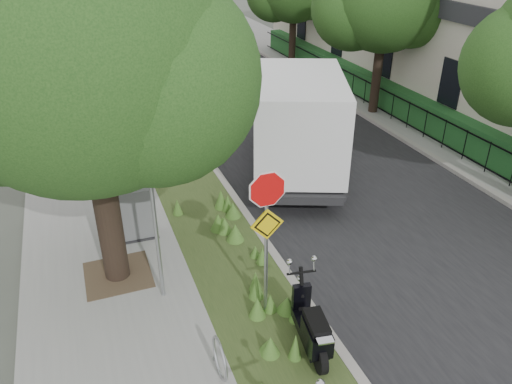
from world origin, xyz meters
TOP-DOWN VIEW (x-y plane):
  - ground at (0.00, 0.00)m, footprint 120.00×120.00m
  - sidewalk_near at (-4.25, 10.00)m, footprint 3.50×60.00m
  - verge at (-1.50, 10.00)m, footprint 2.00×60.00m
  - kerb_near at (-0.50, 10.00)m, footprint 0.20×60.00m
  - road at (3.00, 10.00)m, footprint 7.00×60.00m
  - kerb_far at (6.50, 10.00)m, footprint 0.20×60.00m
  - footpath_far at (8.20, 10.00)m, footprint 3.20×60.00m
  - street_tree_main at (-4.08, 2.86)m, footprint 6.21×5.54m
  - bare_post at (-3.20, 1.80)m, footprint 0.08×0.08m
  - bike_hoop at (-2.70, -0.60)m, footprint 0.06×0.78m
  - sign_assembly at (-1.40, 0.58)m, footprint 0.94×0.08m
  - fence_far at (7.20, 10.00)m, footprint 0.04×24.00m
  - hedge_far at (7.90, 10.00)m, footprint 1.00×24.00m
  - terrace_houses at (11.49, 10.00)m, footprint 7.40×26.40m
  - far_tree_b at (6.94, 10.05)m, footprint 4.83×4.31m
  - scooter_far at (-1.01, -0.65)m, footprint 0.57×1.87m
  - box_truck at (1.86, 6.29)m, footprint 4.35×6.38m
  - utility_cabinet at (-3.36, 4.23)m, footprint 1.01×0.69m

SIDE VIEW (x-z plane):
  - ground at x=0.00m, z-range 0.00..0.00m
  - road at x=3.00m, z-range 0.00..0.01m
  - sidewalk_near at x=-4.25m, z-range 0.00..0.12m
  - verge at x=-1.50m, z-range 0.00..0.12m
  - footpath_far at x=8.20m, z-range 0.00..0.12m
  - kerb_near at x=-0.50m, z-range 0.00..0.13m
  - kerb_far at x=6.50m, z-range 0.00..0.13m
  - bike_hoop at x=-2.70m, z-range 0.11..0.88m
  - scooter_far at x=-1.01m, z-range 0.11..1.00m
  - fence_far at x=7.20m, z-range 0.17..1.17m
  - hedge_far at x=7.90m, z-range 0.12..1.22m
  - utility_cabinet at x=-3.36m, z-range 0.09..1.41m
  - box_truck at x=1.86m, z-range 0.41..3.11m
  - bare_post at x=-3.20m, z-range 0.12..4.12m
  - sign_assembly at x=-1.40m, z-range 0.72..3.94m
  - terrace_houses at x=11.49m, z-range 0.06..8.26m
  - far_tree_b at x=6.94m, z-range 1.09..7.65m
  - street_tree_main at x=-4.08m, z-range 0.97..8.63m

